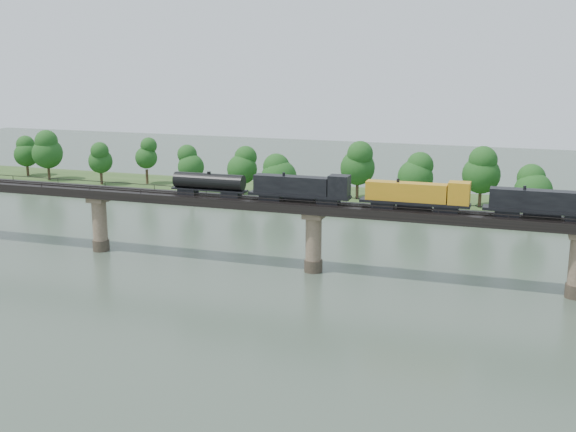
% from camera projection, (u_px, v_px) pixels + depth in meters
% --- Properties ---
extents(ground, '(400.00, 400.00, 0.00)m').
position_uv_depth(ground, '(245.00, 339.00, 90.31)').
color(ground, '#344335').
rests_on(ground, ground).
extents(far_bank, '(300.00, 24.00, 1.60)m').
position_uv_depth(far_bank, '(380.00, 201.00, 168.67)').
color(far_bank, '#2C481D').
rests_on(far_bank, ground).
extents(bridge, '(236.00, 30.00, 11.50)m').
position_uv_depth(bridge, '(314.00, 239.00, 116.80)').
color(bridge, '#473A2D').
rests_on(bridge, ground).
extents(bridge_superstructure, '(220.00, 4.90, 0.75)m').
position_uv_depth(bridge_superstructure, '(314.00, 201.00, 115.38)').
color(bridge_superstructure, black).
rests_on(bridge_superstructure, bridge).
extents(far_treeline, '(289.06, 17.54, 13.60)m').
position_uv_depth(far_treeline, '(342.00, 169.00, 165.27)').
color(far_treeline, '#382619').
rests_on(far_treeline, far_bank).
extents(freight_train, '(67.82, 2.64, 4.67)m').
position_uv_depth(freight_train, '(376.00, 193.00, 111.84)').
color(freight_train, black).
rests_on(freight_train, bridge).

